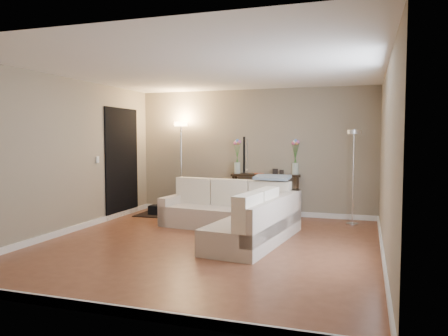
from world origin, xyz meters
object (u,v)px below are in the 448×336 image
(console_table, at_px, (261,192))
(floor_lamp_lit, at_px, (181,149))
(floor_lamp_unlit, at_px, (354,158))
(sectional_sofa, at_px, (237,215))

(console_table, height_order, floor_lamp_lit, floor_lamp_lit)
(console_table, bearing_deg, floor_lamp_unlit, -13.22)
(console_table, distance_m, floor_lamp_lit, 1.96)
(sectional_sofa, distance_m, floor_lamp_lit, 2.66)
(sectional_sofa, relative_size, console_table, 1.80)
(sectional_sofa, height_order, console_table, console_table)
(console_table, xyz_separation_m, floor_lamp_unlit, (1.82, -0.43, 0.75))
(floor_lamp_lit, height_order, floor_lamp_unlit, floor_lamp_lit)
(floor_lamp_lit, bearing_deg, sectional_sofa, -44.26)
(sectional_sofa, distance_m, floor_lamp_unlit, 2.47)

